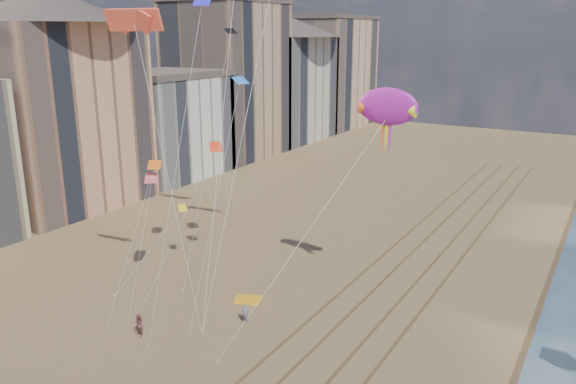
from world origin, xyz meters
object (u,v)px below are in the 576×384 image
at_px(grounded_kite, 248,300).
at_px(kite_flyer_b, 139,326).
at_px(kite_flyer_a, 245,314).
at_px(show_kite, 387,107).

distance_m(grounded_kite, kite_flyer_b, 10.05).
bearing_deg(kite_flyer_a, grounded_kite, 101.68).
relative_size(grounded_kite, kite_flyer_a, 1.45).
bearing_deg(show_kite, kite_flyer_a, -132.12).
bearing_deg(grounded_kite, kite_flyer_a, -79.19).
xyz_separation_m(kite_flyer_a, kite_flyer_b, (-5.84, -5.99, 0.12)).
bearing_deg(kite_flyer_a, kite_flyer_b, -153.93).
bearing_deg(kite_flyer_a, show_kite, 28.23).
relative_size(kite_flyer_a, kite_flyer_b, 0.87).
height_order(grounded_kite, kite_flyer_b, kite_flyer_b).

